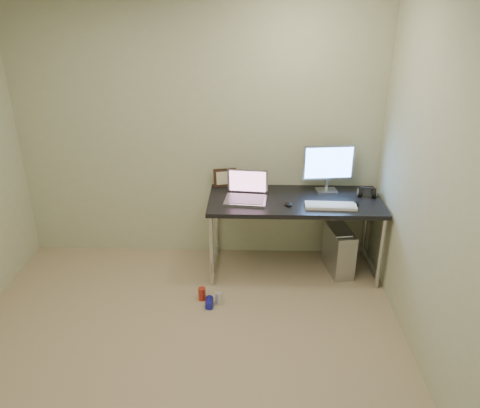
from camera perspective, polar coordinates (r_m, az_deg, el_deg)
name	(u,v)px	position (r m, az deg, el deg)	size (l,w,h in m)	color
floor	(177,370)	(3.61, -7.64, -19.39)	(3.50, 3.50, 0.00)	tan
wall_back	(198,135)	(4.53, -5.16, 8.32)	(3.50, 0.02, 2.50)	beige
wall_right	(454,217)	(3.11, 24.67, -1.46)	(0.02, 3.50, 2.50)	beige
desk	(295,207)	(4.39, 6.67, -0.34)	(1.60, 0.70, 0.75)	black
tower_computer	(339,250)	(4.63, 11.95, -5.51)	(0.26, 0.46, 0.48)	#A6A6AA
cable_a	(330,219)	(4.82, 10.93, -1.85)	(0.01, 0.01, 0.70)	black
cable_b	(339,222)	(4.83, 12.00, -2.17)	(0.01, 0.01, 0.72)	black
can_red	(202,294)	(4.22, -4.66, -10.86)	(0.07, 0.07, 0.12)	#B12E1D
can_white	(219,298)	(4.16, -2.58, -11.42)	(0.06, 0.06, 0.11)	silver
can_blue	(209,303)	(4.16, -3.77, -11.90)	(0.07, 0.07, 0.13)	#1A1DAA
laptop	(246,193)	(4.31, 0.79, 1.38)	(0.41, 0.35, 0.26)	#B8B9C0
monitor	(329,165)	(4.49, 10.74, 4.74)	(0.49, 0.16, 0.46)	#B8B9C0
keyboard	(331,206)	(4.23, 11.00, -0.22)	(0.45, 0.15, 0.03)	white
mouse_right	(355,203)	(4.32, 13.88, 0.12)	(0.07, 0.11, 0.04)	black
mouse_left	(288,203)	(4.22, 5.89, 0.10)	(0.07, 0.11, 0.04)	black
headphones	(367,193)	(4.54, 15.21, 1.28)	(0.18, 0.11, 0.11)	black
picture_frame	(225,178)	(4.59, -1.82, 3.24)	(0.22, 0.03, 0.18)	black
webcam	(258,180)	(4.53, 2.23, 2.98)	(0.05, 0.04, 0.13)	silver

